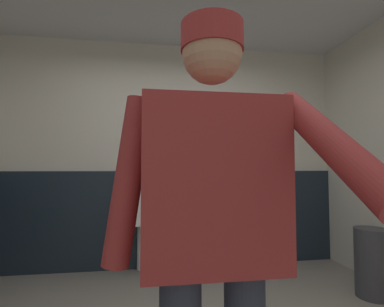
# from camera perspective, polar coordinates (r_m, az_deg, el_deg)

# --- Properties ---
(wall_back) EXTENTS (4.70, 0.12, 2.69)m
(wall_back) POSITION_cam_1_polar(r_m,az_deg,el_deg) (3.47, -4.35, -0.09)
(wall_back) COLOR beige
(wall_back) RESTS_ON ground_plane
(wainscot_band_back) EXTENTS (4.10, 0.03, 1.13)m
(wainscot_band_back) POSITION_cam_1_polar(r_m,az_deg,el_deg) (3.44, -4.32, -13.04)
(wainscot_band_back) COLOR #19232D
(wainscot_band_back) RESTS_ON ground_plane
(urinal_left) EXTENTS (0.40, 0.34, 1.24)m
(urinal_left) POSITION_cam_1_polar(r_m,az_deg,el_deg) (3.26, -10.61, -9.82)
(urinal_left) COLOR white
(urinal_left) RESTS_ON ground_plane
(urinal_middle) EXTENTS (0.40, 0.34, 1.24)m
(urinal_middle) POSITION_cam_1_polar(r_m,az_deg,el_deg) (3.32, 2.62, -9.75)
(urinal_middle) COLOR white
(urinal_middle) RESTS_ON ground_plane
(privacy_divider_panel) EXTENTS (0.04, 0.40, 0.90)m
(privacy_divider_panel) POSITION_cam_1_polar(r_m,az_deg,el_deg) (3.19, -3.83, -6.91)
(privacy_divider_panel) COLOR #4C4C51
(person) EXTENTS (0.69, 0.60, 1.67)m
(person) POSITION_cam_1_polar(r_m,az_deg,el_deg) (0.98, 4.33, -13.67)
(person) COLOR #2D3342
(person) RESTS_ON ground_plane
(trash_bin) EXTENTS (0.28, 0.28, 0.62)m
(trash_bin) POSITION_cam_1_polar(r_m,az_deg,el_deg) (3.20, 32.67, -18.12)
(trash_bin) COLOR #38383D
(trash_bin) RESTS_ON ground_plane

